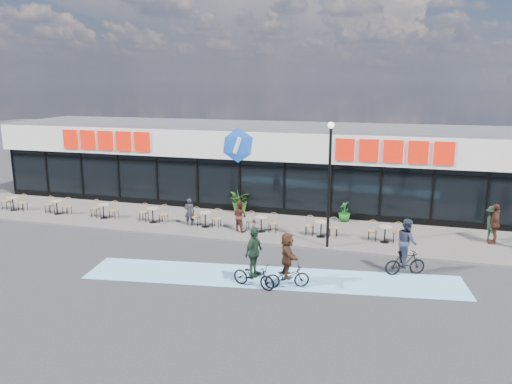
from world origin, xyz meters
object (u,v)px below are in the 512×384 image
patron_left (189,212)px  cyclist_b (406,250)px  bistro_set_0 (14,202)px  cyclist_a (287,264)px  potted_plant_mid (240,204)px  pedestrian_b (492,224)px  pedestrian_a (495,224)px  potted_plant_right (344,211)px  lamp_post (329,175)px  patron_right (240,216)px  potted_plant_left (238,200)px

patron_left → cyclist_b: cyclist_b is taller
cyclist_b → bistro_set_0: bearing=170.4°
bistro_set_0 → cyclist_a: 17.93m
potted_plant_mid → cyclist_a: size_ratio=0.51×
bistro_set_0 → cyclist_b: cyclist_b is taller
potted_plant_mid → pedestrian_b: 12.44m
patron_left → pedestrian_a: size_ratio=0.77×
pedestrian_a → patron_left: bearing=-79.6°
potted_plant_right → lamp_post: bearing=-93.6°
potted_plant_mid → lamp_post: bearing=-38.5°
potted_plant_mid → patron_right: 3.36m
potted_plant_mid → cyclist_b: cyclist_b is taller
bistro_set_0 → potted_plant_mid: size_ratio=1.48×
pedestrian_a → pedestrian_b: (-0.08, 0.29, -0.09)m
pedestrian_a → bistro_set_0: bearing=-81.9°
lamp_post → potted_plant_right: 4.98m
bistro_set_0 → potted_plant_right: (17.94, 2.79, 0.07)m
pedestrian_b → cyclist_b: bearing=152.5°
patron_left → cyclist_b: 10.87m
potted_plant_right → cyclist_b: 7.00m
patron_left → cyclist_b: bearing=138.6°
lamp_post → cyclist_a: (-0.77, -4.55, -2.39)m
lamp_post → potted_plant_mid: size_ratio=5.21×
cyclist_b → patron_right: bearing=156.9°
patron_left → pedestrian_b: pedestrian_b is taller
lamp_post → pedestrian_a: (7.02, 2.52, -2.30)m
potted_plant_right → pedestrian_a: size_ratio=0.59×
cyclist_a → potted_plant_mid: bearing=117.6°
bistro_set_0 → potted_plant_right: potted_plant_right is taller
potted_plant_left → patron_left: (-1.55, -3.09, 0.03)m
potted_plant_left → potted_plant_mid: 0.23m
potted_plant_left → pedestrian_b: bearing=-7.4°
bistro_set_0 → patron_right: bearing=-1.3°
potted_plant_left → patron_right: (1.15, -3.31, 0.08)m
patron_left → potted_plant_mid: bearing=-142.2°
potted_plant_right → cyclist_a: cyclist_a is taller
patron_right → cyclist_b: bearing=-178.8°
potted_plant_right → pedestrian_b: (6.68, -1.39, 0.29)m
lamp_post → pedestrian_b: (6.94, 2.81, -2.38)m
pedestrian_a → cyclist_a: (-7.79, -7.07, -0.09)m
potted_plant_right → patron_left: patron_left is taller
patron_right → pedestrian_b: bearing=-147.2°
potted_plant_left → lamp_post: bearing=-38.7°
patron_right → pedestrian_a: pedestrian_a is taller
bistro_set_0 → potted_plant_right: 18.16m
pedestrian_a → patron_right: bearing=-77.4°
potted_plant_left → pedestrian_a: pedestrian_a is taller
patron_left → cyclist_a: size_ratio=0.69×
potted_plant_left → potted_plant_mid: potted_plant_left is taller
cyclist_a → cyclist_b: bearing=31.1°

